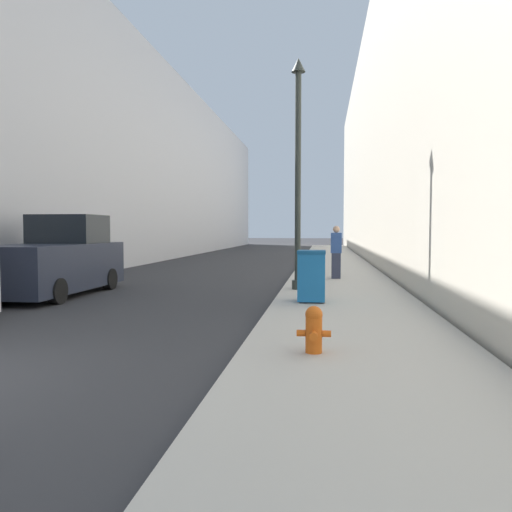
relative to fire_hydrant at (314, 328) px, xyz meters
The scene contains 8 objects.
sidewalk_right 16.25m from the fire_hydrant, 87.64° to the left, with size 3.43×60.00×0.15m.
building_left_glass 29.06m from the fire_hydrant, 121.96° to the left, with size 12.00×60.00×11.73m.
building_right_stone 26.50m from the fire_hydrant, 70.70° to the left, with size 12.00×60.00×14.14m.
fire_hydrant is the anchor object (origin of this frame).
trash_bin 4.83m from the fire_hydrant, 91.78° to the left, with size 0.64×0.69×1.20m.
lamppost 7.89m from the fire_hydrant, 94.72° to the left, with size 0.38×0.38×6.39m.
pickup_truck 9.60m from the fire_hydrant, 139.36° to the left, with size 2.12×4.87×2.25m.
pedestrian_on_sidewalk 10.51m from the fire_hydrant, 86.99° to the left, with size 0.36×0.24×1.80m.
Camera 1 is at (4.95, -4.99, 1.83)m, focal length 35.00 mm.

